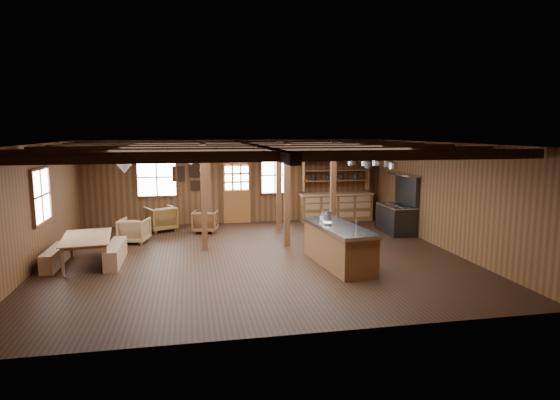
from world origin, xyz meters
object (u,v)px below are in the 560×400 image
object	(u,v)px
dining_table	(89,251)
armchair_c	(134,230)
armchair_a	(161,219)
kitchen_island	(339,245)
armchair_b	(205,221)
commercial_range	(398,214)

from	to	relation	value
dining_table	armchair_c	bearing A→B (deg)	-28.39
armchair_a	armchair_c	bearing A→B (deg)	41.14
kitchen_island	dining_table	bearing A→B (deg)	162.07
armchair_c	armchair_a	bearing A→B (deg)	-100.14
armchair_a	armchair_c	world-z (taller)	armchair_a
armchair_b	armchair_c	xyz separation A→B (m)	(-1.99, -0.99, 0.01)
armchair_a	commercial_range	bearing A→B (deg)	141.63
kitchen_island	armchair_b	distance (m)	5.11
dining_table	armchair_a	size ratio (longest dim) A/B	2.22
dining_table	armchair_b	xyz separation A→B (m)	(2.79, 3.02, 0.01)
commercial_range	armchair_c	size ratio (longest dim) A/B	2.40
kitchen_island	dining_table	xyz separation A→B (m)	(-5.70, 1.17, -0.15)
dining_table	armchair_b	world-z (taller)	armchair_b
commercial_range	armchair_c	bearing A→B (deg)	178.37
kitchen_island	commercial_range	bearing A→B (deg)	40.01
dining_table	armchair_c	size ratio (longest dim) A/B	2.49
kitchen_island	dining_table	world-z (taller)	kitchen_island
armchair_b	armchair_a	bearing A→B (deg)	-8.50
commercial_range	armchair_c	xyz separation A→B (m)	(-7.76, 0.22, -0.26)
armchair_b	dining_table	bearing A→B (deg)	58.26
armchair_a	armchair_b	size ratio (longest dim) A/B	1.14
armchair_a	kitchen_island	bearing A→B (deg)	107.32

